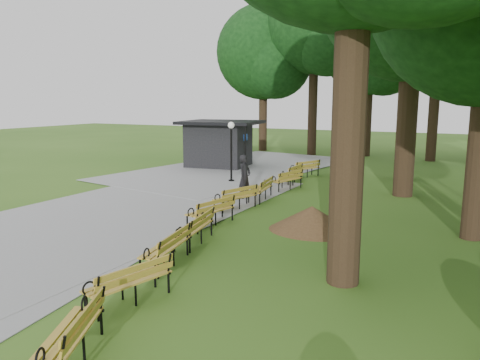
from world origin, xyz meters
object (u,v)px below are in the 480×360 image
at_px(bench_1, 128,281).
at_px(bench_9, 304,168).
at_px(lamp_post, 231,138).
at_px(bench_0, 69,334).
at_px(dirt_mound, 312,218).
at_px(person, 245,177).
at_px(bench_5, 235,197).
at_px(kiosk, 219,144).
at_px(bench_4, 210,211).
at_px(bench_6, 260,189).
at_px(bench_2, 165,248).
at_px(bench_3, 194,228).
at_px(bench_8, 290,174).
at_px(bench_7, 286,180).

bearing_deg(bench_1, bench_9, -159.06).
relative_size(lamp_post, bench_9, 1.53).
height_order(bench_0, bench_9, same).
bearing_deg(lamp_post, dirt_mound, -46.65).
relative_size(person, lamp_post, 0.61).
height_order(bench_0, bench_5, same).
bearing_deg(dirt_mound, kiosk, 130.35).
xyz_separation_m(lamp_post, bench_4, (2.93, -7.17, -1.67)).
bearing_deg(bench_6, person, -90.00).
distance_m(bench_2, bench_3, 1.82).
xyz_separation_m(bench_0, bench_2, (-1.11, 4.06, 0.00)).
xyz_separation_m(bench_1, bench_6, (-1.48, 9.77, 0.00)).
height_order(bench_2, bench_8, same).
distance_m(lamp_post, bench_7, 3.55).
xyz_separation_m(bench_5, bench_8, (-0.06, 6.00, 0.00)).
distance_m(kiosk, bench_9, 5.98).
relative_size(dirt_mound, bench_5, 1.17).
relative_size(bench_3, bench_7, 1.00).
distance_m(person, bench_7, 2.72).
height_order(bench_1, bench_9, same).
bearing_deg(bench_5, bench_2, 29.46).
relative_size(lamp_post, bench_1, 1.53).
height_order(dirt_mound, bench_8, bench_8).
xyz_separation_m(bench_2, bench_4, (-0.86, 3.68, 0.00)).
relative_size(bench_4, bench_8, 1.00).
distance_m(person, bench_3, 6.01).
bearing_deg(dirt_mound, lamp_post, 133.35).
relative_size(bench_0, bench_3, 1.00).
xyz_separation_m(person, bench_3, (1.24, -5.86, -0.45)).
distance_m(bench_3, bench_8, 10.11).
bearing_deg(bench_9, lamp_post, -16.82).
distance_m(bench_5, bench_8, 6.00).
bearing_deg(bench_7, lamp_post, -85.67).
relative_size(bench_6, bench_7, 1.00).
distance_m(lamp_post, bench_8, 3.30).
distance_m(bench_2, bench_9, 13.88).
xyz_separation_m(kiosk, bench_8, (5.72, -3.30, -0.92)).
bearing_deg(bench_8, bench_6, 4.80).
bearing_deg(kiosk, dirt_mound, -57.07).
relative_size(dirt_mound, bench_2, 1.17).
xyz_separation_m(dirt_mound, bench_0, (-1.15, -8.50, 0.06)).
distance_m(bench_0, bench_6, 11.96).
bearing_deg(kiosk, person, -62.16).
xyz_separation_m(bench_3, bench_4, (-0.55, 1.89, 0.00)).
bearing_deg(bench_1, bench_7, -158.98).
relative_size(kiosk, bench_0, 2.29).
bearing_deg(bench_4, dirt_mound, 116.71).
xyz_separation_m(kiosk, bench_1, (7.43, -17.20, -0.92)).
distance_m(kiosk, bench_0, 20.82).
height_order(person, kiosk, kiosk).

